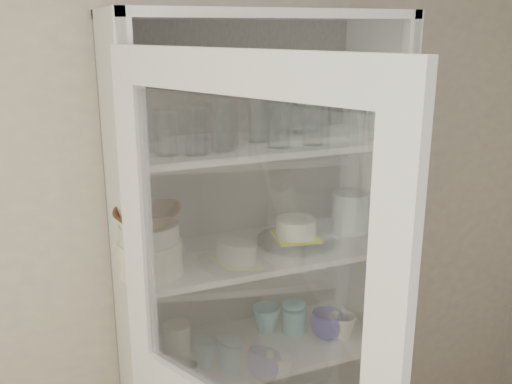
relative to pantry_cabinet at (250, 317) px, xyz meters
name	(u,v)px	position (x,y,z in m)	size (l,w,h in m)	color
wall_back	(186,225)	(-0.20, 0.16, 0.36)	(3.60, 0.02, 2.60)	#B7AA9F
pantry_cabinet	(250,317)	(0.00, 0.00, 0.00)	(1.00, 0.45, 2.10)	silver
tumbler_0	(167,134)	(-0.34, -0.17, 0.79)	(0.07, 0.07, 0.13)	silver
tumbler_1	(197,131)	(-0.26, -0.20, 0.79)	(0.07, 0.07, 0.15)	silver
tumbler_2	(222,126)	(-0.16, -0.17, 0.80)	(0.08, 0.08, 0.16)	silver
tumbler_3	(313,123)	(0.15, -0.20, 0.79)	(0.07, 0.07, 0.14)	silver
tumbler_4	(279,124)	(0.03, -0.19, 0.80)	(0.08, 0.08, 0.15)	silver
tumbler_5	(357,122)	(0.33, -0.19, 0.79)	(0.06, 0.06, 0.13)	silver
tumbler_6	(378,120)	(0.41, -0.20, 0.79)	(0.07, 0.07, 0.14)	silver
tumbler_7	(150,130)	(-0.38, -0.08, 0.79)	(0.07, 0.07, 0.14)	silver
tumbler_8	(227,122)	(-0.12, -0.09, 0.80)	(0.08, 0.08, 0.15)	silver
tumbler_9	(259,122)	(0.00, -0.09, 0.79)	(0.07, 0.07, 0.14)	silver
tumbler_10	(270,121)	(0.05, -0.08, 0.79)	(0.07, 0.07, 0.14)	silver
tumbler_11	(320,116)	(0.24, -0.09, 0.80)	(0.08, 0.08, 0.15)	silver
goblet_0	(131,118)	(-0.41, 0.05, 0.81)	(0.08, 0.08, 0.18)	silver
goblet_1	(201,119)	(-0.17, 0.02, 0.80)	(0.07, 0.07, 0.15)	silver
goblet_2	(289,108)	(0.18, 0.06, 0.81)	(0.08, 0.08, 0.18)	silver
goblet_3	(303,109)	(0.22, 0.00, 0.81)	(0.08, 0.08, 0.18)	silver
plate_stack_front	(150,257)	(-0.41, -0.14, 0.38)	(0.21, 0.21, 0.11)	silver
plate_stack_back	(138,241)	(-0.41, 0.06, 0.36)	(0.19, 0.19, 0.08)	silver
cream_bowl	(149,232)	(-0.41, -0.14, 0.46)	(0.19, 0.19, 0.06)	beige
terracotta_bowl	(148,216)	(-0.41, -0.14, 0.52)	(0.22, 0.22, 0.05)	#522712
glass_platter	(296,240)	(0.16, -0.08, 0.33)	(0.30, 0.30, 0.02)	silver
yellow_trivet	(296,237)	(0.16, -0.08, 0.34)	(0.16, 0.16, 0.01)	yellow
white_ramekin	(296,227)	(0.16, -0.08, 0.38)	(0.15, 0.15, 0.07)	silver
grey_bowl_stack	(350,212)	(0.41, -0.05, 0.40)	(0.14, 0.14, 0.16)	#AFB7B6
mug_blue	(327,325)	(0.28, -0.13, -0.03)	(0.13, 0.13, 0.10)	navy
mug_teal	(266,319)	(0.07, 0.01, -0.03)	(0.11, 0.11, 0.11)	teal
mug_white	(342,327)	(0.33, -0.16, -0.03)	(0.10, 0.10, 0.10)	silver
teal_jar	(294,318)	(0.18, -0.04, -0.02)	(0.10, 0.10, 0.12)	teal
measuring_cups	(177,370)	(-0.34, -0.16, -0.06)	(0.11, 0.11, 0.04)	#B4B4B4
white_canister	(177,339)	(-0.30, -0.02, -0.02)	(0.10, 0.10, 0.12)	silver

